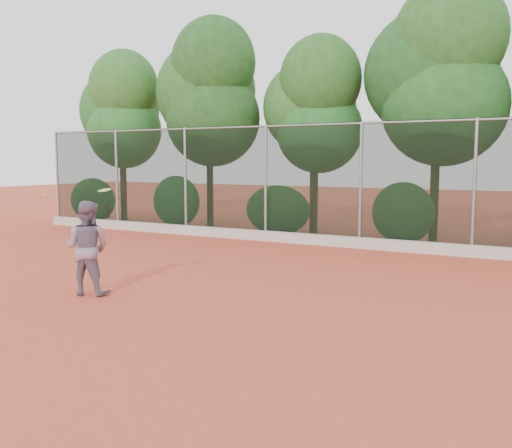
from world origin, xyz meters
The scene contains 7 objects.
ground centered at (0.00, 0.00, 0.00)m, with size 80.00×80.00×0.00m, color #C94A2F.
concrete_curb centered at (0.00, 6.82, 0.15)m, with size 24.00×0.20×0.30m, color beige.
tennis_player centered at (-2.49, -0.85, 0.86)m, with size 0.84×0.65×1.72m, color slate.
chainlink_fence centered at (0.00, 7.00, 1.86)m, with size 24.09×0.09×3.50m.
foliage_backdrop centered at (-0.55, 8.98, 4.40)m, with size 23.70×3.63×7.55m.
tennis_racket centered at (-1.99, -0.87, 1.88)m, with size 0.30×0.29×0.53m.
tennis_ball_in_flight centered at (-3.38, -1.00, 1.78)m, with size 0.07×0.07×0.07m.
Camera 1 is at (5.18, -8.31, 2.46)m, focal length 40.00 mm.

